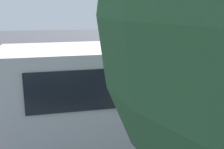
% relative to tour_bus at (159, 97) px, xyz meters
% --- Properties ---
extents(ground_plane, '(80.00, 80.00, 0.00)m').
position_rel_tour_bus_xyz_m(ground_plane, '(0.60, -5.17, -1.64)').
color(ground_plane, '#38383D').
extents(tour_bus, '(9.25, 2.86, 3.25)m').
position_rel_tour_bus_xyz_m(tour_bus, '(0.00, 0.00, 0.00)').
color(tour_bus, silver).
rests_on(tour_bus, ground_plane).
extents(spectator_far_left, '(0.58, 0.35, 1.66)m').
position_rel_tour_bus_xyz_m(spectator_far_left, '(-2.23, -2.81, -0.66)').
color(spectator_far_left, '#473823').
rests_on(spectator_far_left, ground_plane).
extents(spectator_left, '(0.58, 0.37, 1.76)m').
position_rel_tour_bus_xyz_m(spectator_left, '(-1.13, -2.78, -0.59)').
color(spectator_left, black).
rests_on(spectator_left, ground_plane).
extents(spectator_centre, '(0.58, 0.36, 1.65)m').
position_rel_tour_bus_xyz_m(spectator_centre, '(-0.19, -2.61, -0.67)').
color(spectator_centre, black).
rests_on(spectator_centre, ground_plane).
extents(spectator_right, '(0.57, 0.33, 1.68)m').
position_rel_tour_bus_xyz_m(spectator_right, '(0.89, -2.56, -0.65)').
color(spectator_right, black).
rests_on(spectator_right, ground_plane).
extents(parked_motorcycle_silver, '(2.05, 0.58, 0.99)m').
position_rel_tour_bus_xyz_m(parked_motorcycle_silver, '(0.83, -1.98, -1.16)').
color(parked_motorcycle_silver, black).
rests_on(parked_motorcycle_silver, ground_plane).
extents(stunt_motorcycle, '(1.72, 1.12, 1.92)m').
position_rel_tour_bus_xyz_m(stunt_motorcycle, '(2.10, -8.32, -0.58)').
color(stunt_motorcycle, black).
rests_on(stunt_motorcycle, ground_plane).
extents(traffic_cone, '(0.34, 0.34, 0.63)m').
position_rel_tour_bus_xyz_m(traffic_cone, '(-0.48, -7.75, -1.34)').
color(traffic_cone, orange).
rests_on(traffic_cone, ground_plane).
extents(bay_line_a, '(0.17, 3.98, 0.01)m').
position_rel_tour_bus_xyz_m(bay_line_a, '(-5.13, -5.50, -1.64)').
color(bay_line_a, white).
rests_on(bay_line_a, ground_plane).
extents(bay_line_b, '(0.18, 4.61, 0.01)m').
position_rel_tour_bus_xyz_m(bay_line_b, '(-2.36, -5.50, -1.64)').
color(bay_line_b, white).
rests_on(bay_line_b, ground_plane).
extents(bay_line_c, '(0.18, 4.57, 0.01)m').
position_rel_tour_bus_xyz_m(bay_line_c, '(0.41, -5.50, -1.64)').
color(bay_line_c, white).
rests_on(bay_line_c, ground_plane).
extents(bay_line_d, '(0.18, 4.76, 0.01)m').
position_rel_tour_bus_xyz_m(bay_line_d, '(3.18, -5.50, -1.64)').
color(bay_line_d, white).
rests_on(bay_line_d, ground_plane).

